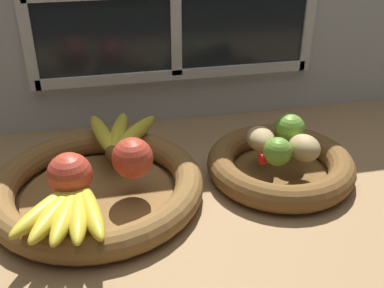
{
  "coord_description": "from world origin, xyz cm",
  "views": [
    {
      "loc": [
        -17.86,
        -72.98,
        49.61
      ],
      "look_at": [
        -2.54,
        -1.5,
        9.21
      ],
      "focal_mm": 42.75,
      "sensor_mm": 36.0,
      "label": 1
    }
  ],
  "objects_px": {
    "fruit_bowl_right": "(280,165)",
    "lime_near": "(278,152)",
    "chili_pepper": "(286,154)",
    "apple_red_right": "(132,158)",
    "fruit_bowl_left": "(97,186)",
    "apple_red_front": "(70,175)",
    "potato_small": "(304,148)",
    "potato_oblong": "(261,138)",
    "banana_bunch_front": "(69,210)",
    "banana_bunch_back": "(118,134)",
    "lime_far": "(289,129)"
  },
  "relations": [
    {
      "from": "banana_bunch_front",
      "to": "chili_pepper",
      "type": "bearing_deg",
      "value": 13.98
    },
    {
      "from": "apple_red_front",
      "to": "chili_pepper",
      "type": "distance_m",
      "value": 0.4
    },
    {
      "from": "fruit_bowl_right",
      "to": "banana_bunch_front",
      "type": "distance_m",
      "value": 0.42
    },
    {
      "from": "apple_red_front",
      "to": "potato_small",
      "type": "distance_m",
      "value": 0.43
    },
    {
      "from": "apple_red_front",
      "to": "apple_red_right",
      "type": "height_order",
      "value": "apple_red_front"
    },
    {
      "from": "lime_far",
      "to": "chili_pepper",
      "type": "bearing_deg",
      "value": -115.97
    },
    {
      "from": "fruit_bowl_left",
      "to": "potato_small",
      "type": "bearing_deg",
      "value": -4.56
    },
    {
      "from": "potato_small",
      "to": "lime_near",
      "type": "height_order",
      "value": "lime_near"
    },
    {
      "from": "chili_pepper",
      "to": "potato_oblong",
      "type": "bearing_deg",
      "value": 114.49
    },
    {
      "from": "banana_bunch_front",
      "to": "lime_near",
      "type": "xyz_separation_m",
      "value": [
        0.37,
        0.08,
        0.01
      ]
    },
    {
      "from": "apple_red_right",
      "to": "lime_far",
      "type": "height_order",
      "value": "apple_red_right"
    },
    {
      "from": "apple_red_right",
      "to": "potato_oblong",
      "type": "relative_size",
      "value": 1.02
    },
    {
      "from": "banana_bunch_back",
      "to": "potato_small",
      "type": "relative_size",
      "value": 2.79
    },
    {
      "from": "potato_small",
      "to": "banana_bunch_front",
      "type": "bearing_deg",
      "value": -168.13
    },
    {
      "from": "banana_bunch_back",
      "to": "lime_far",
      "type": "height_order",
      "value": "lime_far"
    },
    {
      "from": "banana_bunch_back",
      "to": "chili_pepper",
      "type": "relative_size",
      "value": 1.6
    },
    {
      "from": "potato_oblong",
      "to": "apple_red_right",
      "type": "bearing_deg",
      "value": -169.09
    },
    {
      "from": "banana_bunch_front",
      "to": "lime_near",
      "type": "relative_size",
      "value": 3.19
    },
    {
      "from": "potato_small",
      "to": "potato_oblong",
      "type": "bearing_deg",
      "value": 138.58
    },
    {
      "from": "apple_red_right",
      "to": "lime_near",
      "type": "distance_m",
      "value": 0.26
    },
    {
      "from": "apple_red_right",
      "to": "potato_small",
      "type": "xyz_separation_m",
      "value": [
        0.32,
        -0.01,
        -0.01
      ]
    },
    {
      "from": "fruit_bowl_left",
      "to": "chili_pepper",
      "type": "relative_size",
      "value": 3.44
    },
    {
      "from": "apple_red_front",
      "to": "lime_far",
      "type": "bearing_deg",
      "value": 12.44
    },
    {
      "from": "fruit_bowl_left",
      "to": "potato_oblong",
      "type": "relative_size",
      "value": 5.46
    },
    {
      "from": "banana_bunch_back",
      "to": "fruit_bowl_left",
      "type": "bearing_deg",
      "value": -113.18
    },
    {
      "from": "fruit_bowl_left",
      "to": "apple_red_front",
      "type": "height_order",
      "value": "apple_red_front"
    },
    {
      "from": "fruit_bowl_left",
      "to": "apple_red_right",
      "type": "height_order",
      "value": "apple_red_right"
    },
    {
      "from": "fruit_bowl_left",
      "to": "lime_near",
      "type": "relative_size",
      "value": 7.32
    },
    {
      "from": "apple_red_front",
      "to": "apple_red_right",
      "type": "relative_size",
      "value": 1.02
    },
    {
      "from": "fruit_bowl_left",
      "to": "apple_red_right",
      "type": "relative_size",
      "value": 5.32
    },
    {
      "from": "banana_bunch_back",
      "to": "potato_oblong",
      "type": "xyz_separation_m",
      "value": [
        0.27,
        -0.09,
        0.01
      ]
    },
    {
      "from": "chili_pepper",
      "to": "apple_red_right",
      "type": "bearing_deg",
      "value": 168.9
    },
    {
      "from": "lime_far",
      "to": "fruit_bowl_right",
      "type": "bearing_deg",
      "value": -127.87
    },
    {
      "from": "fruit_bowl_right",
      "to": "lime_near",
      "type": "xyz_separation_m",
      "value": [
        -0.02,
        -0.04,
        0.05
      ]
    },
    {
      "from": "apple_red_right",
      "to": "lime_near",
      "type": "bearing_deg",
      "value": -3.31
    },
    {
      "from": "fruit_bowl_right",
      "to": "banana_bunch_back",
      "type": "distance_m",
      "value": 0.33
    },
    {
      "from": "apple_red_right",
      "to": "lime_near",
      "type": "relative_size",
      "value": 1.37
    },
    {
      "from": "chili_pepper",
      "to": "fruit_bowl_left",
      "type": "bearing_deg",
      "value": 165.34
    },
    {
      "from": "banana_bunch_back",
      "to": "lime_near",
      "type": "distance_m",
      "value": 0.32
    },
    {
      "from": "banana_bunch_back",
      "to": "apple_red_front",
      "type": "bearing_deg",
      "value": -117.37
    },
    {
      "from": "fruit_bowl_right",
      "to": "lime_far",
      "type": "bearing_deg",
      "value": 52.13
    },
    {
      "from": "fruit_bowl_left",
      "to": "banana_bunch_front",
      "type": "distance_m",
      "value": 0.14
    },
    {
      "from": "fruit_bowl_right",
      "to": "lime_far",
      "type": "distance_m",
      "value": 0.08
    },
    {
      "from": "fruit_bowl_right",
      "to": "lime_near",
      "type": "bearing_deg",
      "value": -123.69
    },
    {
      "from": "fruit_bowl_right",
      "to": "apple_red_right",
      "type": "xyz_separation_m",
      "value": [
        -0.29,
        -0.02,
        0.06
      ]
    },
    {
      "from": "fruit_bowl_left",
      "to": "banana_bunch_back",
      "type": "distance_m",
      "value": 0.13
    },
    {
      "from": "potato_small",
      "to": "chili_pepper",
      "type": "xyz_separation_m",
      "value": [
        -0.03,
        0.01,
        -0.01
      ]
    },
    {
      "from": "fruit_bowl_right",
      "to": "lime_near",
      "type": "distance_m",
      "value": 0.07
    },
    {
      "from": "apple_red_right",
      "to": "banana_bunch_back",
      "type": "xyz_separation_m",
      "value": [
        -0.02,
        0.14,
        -0.02
      ]
    },
    {
      "from": "fruit_bowl_right",
      "to": "fruit_bowl_left",
      "type": "bearing_deg",
      "value": -180.0
    }
  ]
}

